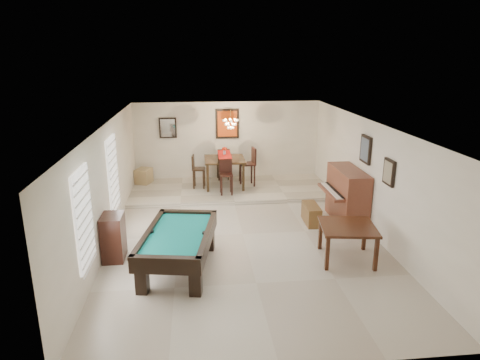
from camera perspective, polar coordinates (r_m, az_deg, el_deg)
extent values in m
cube|color=beige|center=(10.13, 0.36, -7.27)|extent=(6.00, 9.00, 0.02)
cube|color=silver|center=(14.03, -1.70, 5.11)|extent=(6.00, 0.04, 2.60)
cube|color=silver|center=(5.57, 5.74, -13.53)|extent=(6.00, 0.04, 2.60)
cube|color=silver|center=(9.82, -17.30, -0.68)|extent=(0.04, 9.00, 2.60)
cube|color=silver|center=(10.44, 16.97, 0.35)|extent=(0.04, 9.00, 2.60)
cube|color=white|center=(9.39, 0.39, 7.47)|extent=(6.00, 9.00, 0.04)
cube|color=beige|center=(13.13, -1.23, -1.28)|extent=(6.00, 2.50, 0.12)
cube|color=white|center=(7.75, -20.12, -4.77)|extent=(0.06, 1.00, 1.70)
cube|color=white|center=(10.35, -16.58, 0.83)|extent=(0.06, 1.00, 1.70)
cube|color=brown|center=(10.83, 9.49, -4.49)|extent=(0.35, 0.85, 0.47)
cube|color=black|center=(9.18, -16.52, -7.32)|extent=(0.42, 0.63, 0.95)
cube|color=#A38758|center=(13.86, -12.71, 0.53)|extent=(0.56, 0.63, 0.46)
cube|color=#D84C14|center=(13.88, -1.71, 7.51)|extent=(0.75, 0.06, 0.95)
cube|color=white|center=(13.88, -9.60, 6.87)|extent=(0.55, 0.06, 0.65)
cube|color=slate|center=(10.55, 16.43, 3.93)|extent=(0.06, 0.55, 0.65)
cube|color=gray|center=(9.44, 19.26, 0.99)|extent=(0.06, 0.45, 0.55)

